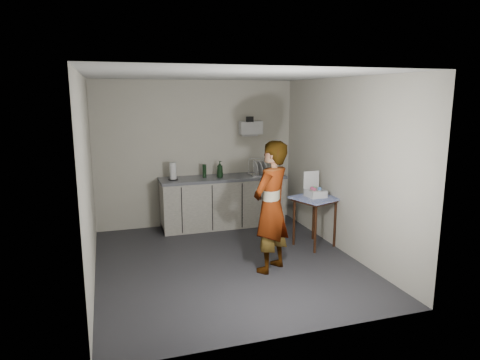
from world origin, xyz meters
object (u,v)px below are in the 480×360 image
object	(u,v)px
bakery_box	(315,191)
paper_towel	(173,172)
side_table	(315,204)
dish_rack	(261,171)
kitchen_counter	(223,203)
soap_bottle	(220,169)
standing_man	(271,207)
soda_can	(220,174)
dark_bottle	(204,171)

from	to	relation	value
bakery_box	paper_towel	bearing A→B (deg)	141.49
side_table	dish_rack	xyz separation A→B (m)	(-0.39, 1.40, 0.29)
side_table	bakery_box	bearing A→B (deg)	51.72
kitchen_counter	soap_bottle	xyz separation A→B (m)	(-0.07, -0.05, 0.63)
paper_towel	standing_man	bearing A→B (deg)	-65.10
soda_can	bakery_box	bearing A→B (deg)	-49.85
side_table	dark_bottle	world-z (taller)	dark_bottle
dark_bottle	bakery_box	bearing A→B (deg)	-45.00
soap_bottle	paper_towel	size ratio (longest dim) A/B	0.98
kitchen_counter	soap_bottle	world-z (taller)	soap_bottle
side_table	standing_man	world-z (taller)	standing_man
side_table	paper_towel	distance (m)	2.47
standing_man	dark_bottle	size ratio (longest dim) A/B	7.54
dark_bottle	dish_rack	xyz separation A→B (m)	(1.03, -0.07, -0.05)
kitchen_counter	dish_rack	size ratio (longest dim) A/B	5.31
standing_man	dish_rack	xyz separation A→B (m)	(0.62, 2.07, 0.09)
soap_bottle	dish_rack	size ratio (longest dim) A/B	0.70
soda_can	paper_towel	distance (m)	0.84
kitchen_counter	dish_rack	bearing A→B (deg)	-3.42
kitchen_counter	paper_towel	xyz separation A→B (m)	(-0.89, -0.01, 0.63)
kitchen_counter	bakery_box	xyz separation A→B (m)	(1.10, -1.40, 0.45)
side_table	dark_bottle	distance (m)	2.07
soap_bottle	bakery_box	size ratio (longest dim) A/B	0.77
bakery_box	soda_can	bearing A→B (deg)	126.48
standing_man	dark_bottle	xyz separation A→B (m)	(-0.41, 2.14, 0.14)
soap_bottle	soda_can	size ratio (longest dim) A/B	2.54
soda_can	soap_bottle	bearing A→B (deg)	-115.94
paper_towel	soap_bottle	bearing A→B (deg)	-2.63
dark_bottle	paper_towel	xyz separation A→B (m)	(-0.56, -0.04, 0.03)
soda_can	dish_rack	distance (m)	0.76
dark_bottle	dish_rack	size ratio (longest dim) A/B	0.56
standing_man	dish_rack	bearing A→B (deg)	-142.47
soap_bottle	dark_bottle	xyz separation A→B (m)	(-0.26, 0.08, -0.03)
standing_man	soap_bottle	world-z (taller)	standing_man
kitchen_counter	dark_bottle	world-z (taller)	dark_bottle
side_table	bakery_box	distance (m)	0.19
standing_man	dish_rack	distance (m)	2.16
dish_rack	bakery_box	bearing A→B (deg)	-73.55
soap_bottle	dark_bottle	size ratio (longest dim) A/B	1.26
bakery_box	dark_bottle	bearing A→B (deg)	131.33
paper_towel	dish_rack	xyz separation A→B (m)	(1.59, -0.03, -0.08)
standing_man	side_table	bearing A→B (deg)	177.91
dark_bottle	paper_towel	world-z (taller)	paper_towel
side_table	soda_can	xyz separation A→B (m)	(-1.15, 1.41, 0.28)
kitchen_counter	dish_rack	distance (m)	0.89
soap_bottle	dish_rack	world-z (taller)	same
paper_towel	dish_rack	distance (m)	1.59
soap_bottle	standing_man	bearing A→B (deg)	-85.79
soda_can	dark_bottle	xyz separation A→B (m)	(-0.27, 0.06, 0.06)
kitchen_counter	soda_can	size ratio (longest dim) A/B	19.29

